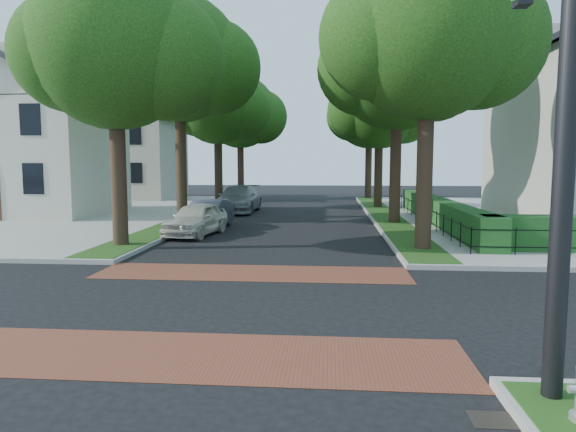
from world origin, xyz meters
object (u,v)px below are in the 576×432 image
object	(u,v)px
traffic_signal	(547,40)
parked_car_rear	(239,199)
parked_car_front	(196,219)
parked_car_middle	(208,214)

from	to	relation	value
traffic_signal	parked_car_rear	xyz separation A→B (m)	(-8.49, 25.59, -3.86)
parked_car_front	parked_car_rear	xyz separation A→B (m)	(0.00, 10.59, 0.13)
parked_car_middle	traffic_signal	bearing A→B (deg)	-59.62
parked_car_front	parked_car_middle	distance (m)	2.20
traffic_signal	parked_car_rear	bearing A→B (deg)	108.35
parked_car_middle	parked_car_rear	world-z (taller)	parked_car_rear
parked_car_middle	parked_car_rear	bearing A→B (deg)	94.13
parked_car_rear	parked_car_middle	bearing A→B (deg)	-89.41
traffic_signal	parked_car_rear	distance (m)	27.23
parked_car_middle	parked_car_rear	xyz separation A→B (m)	(0.00, 8.38, 0.14)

